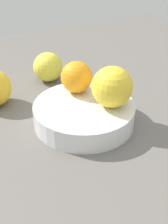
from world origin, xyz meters
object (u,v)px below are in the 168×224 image
at_px(fruit_bowl, 84,114).
at_px(orange_in_bowl_0, 112,87).
at_px(orange_loose_1, 48,67).
at_px(orange_in_bowl_1, 77,77).

relative_size(fruit_bowl, orange_in_bowl_0, 2.53).
bearing_deg(orange_loose_1, orange_in_bowl_0, 101.63).
bearing_deg(orange_in_bowl_0, orange_in_bowl_1, -64.49).
relative_size(orange_in_bowl_1, orange_loose_1, 0.90).
bearing_deg(orange_in_bowl_0, fruit_bowl, -25.91).
distance_m(fruit_bowl, orange_in_bowl_1, 0.07).
bearing_deg(orange_loose_1, fruit_bowl, 90.02).
xyz_separation_m(fruit_bowl, orange_in_bowl_0, (-0.04, 0.02, 0.06)).
distance_m(fruit_bowl, orange_loose_1, 0.19).
bearing_deg(orange_in_bowl_0, orange_loose_1, -78.37).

